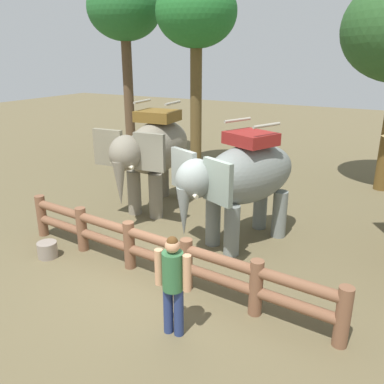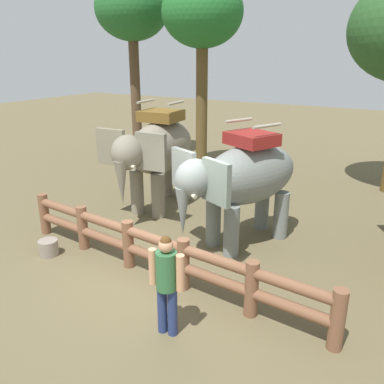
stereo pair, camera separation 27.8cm
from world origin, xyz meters
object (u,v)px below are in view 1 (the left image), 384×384
(elephant_near_left, at_px, (155,151))
(tree_far_right, at_px, (196,16))
(tourist_woman_in_black, at_px, (173,279))
(tree_back_center, at_px, (124,12))
(feed_bucket, at_px, (47,250))
(log_fence, at_px, (156,251))
(elephant_center, at_px, (242,178))

(elephant_near_left, distance_m, tree_far_right, 5.63)
(elephant_near_left, bearing_deg, tourist_woman_in_black, -53.79)
(elephant_near_left, bearing_deg, tree_back_center, 133.12)
(tree_back_center, xyz_separation_m, tree_far_right, (3.53, -0.59, -0.34))
(feed_bucket, bearing_deg, elephant_near_left, 82.75)
(log_fence, relative_size, tourist_woman_in_black, 4.31)
(elephant_center, distance_m, tree_back_center, 10.23)
(log_fence, height_order, elephant_center, elephant_center)
(elephant_near_left, xyz_separation_m, tourist_woman_in_black, (3.38, -4.61, -0.74))
(elephant_center, bearing_deg, feed_bucket, -141.95)
(tourist_woman_in_black, bearing_deg, tree_back_center, 129.85)
(elephant_near_left, xyz_separation_m, elephant_center, (3.06, -0.97, -0.10))
(tourist_woman_in_black, height_order, tree_far_right, tree_far_right)
(elephant_near_left, bearing_deg, tree_far_right, 101.36)
(elephant_center, height_order, tree_back_center, tree_back_center)
(elephant_near_left, distance_m, feed_bucket, 4.08)
(elephant_near_left, height_order, tree_back_center, tree_back_center)
(elephant_near_left, height_order, tourist_woman_in_black, elephant_near_left)
(elephant_near_left, relative_size, elephant_center, 1.05)
(tourist_woman_in_black, xyz_separation_m, tree_far_right, (-4.19, 8.66, 4.57))
(tree_back_center, relative_size, feed_bucket, 16.71)
(log_fence, xyz_separation_m, elephant_near_left, (-2.18, 3.28, 1.15))
(elephant_center, height_order, feed_bucket, elephant_center)
(elephant_center, bearing_deg, tourist_woman_in_black, -84.99)
(log_fence, distance_m, tourist_woman_in_black, 1.84)
(tree_far_right, bearing_deg, tree_back_center, 170.48)
(log_fence, xyz_separation_m, elephant_center, (0.88, 2.31, 1.05))
(tourist_woman_in_black, bearing_deg, tree_far_right, 115.82)
(elephant_near_left, height_order, tree_far_right, tree_far_right)
(tree_far_right, bearing_deg, feed_bucket, -87.50)
(feed_bucket, bearing_deg, tourist_woman_in_black, -12.92)
(tree_far_right, height_order, feed_bucket, tree_far_right)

